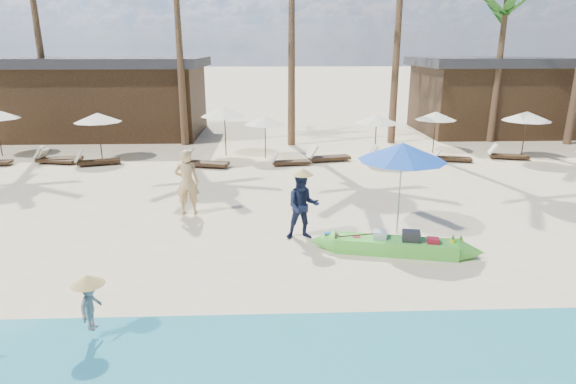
{
  "coord_description": "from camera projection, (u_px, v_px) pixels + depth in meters",
  "views": [
    {
      "loc": [
        1.0,
        -10.54,
        4.84
      ],
      "look_at": [
        1.5,
        2.0,
        1.06
      ],
      "focal_mm": 30.0,
      "sensor_mm": 36.0,
      "label": 1
    }
  ],
  "objects": [
    {
      "name": "lounger_7_left",
      "position": [
        388.0,
        157.0,
        21.05
      ],
      "size": [
        1.99,
        0.69,
        0.67
      ],
      "rotation": [
        0.0,
        0.0,
        -0.04
      ],
      "color": "#3A2617",
      "rests_on": "ground"
    },
    {
      "name": "resort_parasol_4",
      "position": [
        98.0,
        117.0,
        21.12
      ],
      "size": [
        2.03,
        2.03,
        2.09
      ],
      "color": "#3A2617",
      "rests_on": "ground"
    },
    {
      "name": "vendor_yellow",
      "position": [
        91.0,
        305.0,
        8.19
      ],
      "size": [
        0.42,
        0.63,
        0.91
      ],
      "primitive_type": "imported",
      "rotation": [
        0.0,
        0.0,
        1.42
      ],
      "color": "gray",
      "rests_on": "ground"
    },
    {
      "name": "vendor_green",
      "position": [
        303.0,
        206.0,
        12.48
      ],
      "size": [
        0.89,
        0.7,
        1.79
      ],
      "primitive_type": "imported",
      "rotation": [
        0.0,
        0.0,
        0.03
      ],
      "color": "#161E3D",
      "rests_on": "ground"
    },
    {
      "name": "lounger_5_left",
      "position": [
        203.0,
        162.0,
        20.21
      ],
      "size": [
        2.05,
        1.06,
        0.67
      ],
      "rotation": [
        0.0,
        0.0,
        -0.24
      ],
      "color": "#3A2617",
      "rests_on": "ground"
    },
    {
      "name": "lounger_4_left",
      "position": [
        56.0,
        158.0,
        20.95
      ],
      "size": [
        2.03,
        0.87,
        0.67
      ],
      "rotation": [
        0.0,
        0.0,
        0.14
      ],
      "color": "#3A2617",
      "rests_on": "ground"
    },
    {
      "name": "blue_umbrella",
      "position": [
        402.0,
        152.0,
        12.48
      ],
      "size": [
        2.31,
        2.31,
        2.48
      ],
      "color": "#99999E",
      "rests_on": "ground"
    },
    {
      "name": "green_canoe",
      "position": [
        395.0,
        245.0,
        11.74
      ],
      "size": [
        4.67,
        1.33,
        0.6
      ],
      "rotation": [
        0.0,
        0.0,
        -0.22
      ],
      "color": "#57D240",
      "rests_on": "ground"
    },
    {
      "name": "pavilion_west",
      "position": [
        110.0,
        96.0,
        27.25
      ],
      "size": [
        10.8,
        6.6,
        4.3
      ],
      "color": "#3A2617",
      "rests_on": "ground"
    },
    {
      "name": "lounger_8_left",
      "position": [
        451.0,
        157.0,
        21.22
      ],
      "size": [
        1.69,
        0.8,
        0.55
      ],
      "rotation": [
        0.0,
        0.0,
        -0.2
      ],
      "color": "#3A2617",
      "rests_on": "ground"
    },
    {
      "name": "lounger_9_left",
      "position": [
        506.0,
        155.0,
        21.69
      ],
      "size": [
        1.82,
        0.96,
        0.59
      ],
      "rotation": [
        0.0,
        0.0,
        -0.26
      ],
      "color": "#3A2617",
      "rests_on": "ground"
    },
    {
      "name": "resort_parasol_9",
      "position": [
        527.0,
        116.0,
        21.19
      ],
      "size": [
        2.08,
        2.08,
        2.14
      ],
      "color": "#3A2617",
      "rests_on": "ground"
    },
    {
      "name": "resort_parasol_8",
      "position": [
        436.0,
        116.0,
        22.52
      ],
      "size": [
        1.91,
        1.91,
        1.96
      ],
      "color": "#3A2617",
      "rests_on": "ground"
    },
    {
      "name": "lounger_4_right",
      "position": [
        96.0,
        161.0,
        20.52
      ],
      "size": [
        1.91,
        1.08,
        0.62
      ],
      "rotation": [
        0.0,
        0.0,
        0.3
      ],
      "color": "#3A2617",
      "rests_on": "ground"
    },
    {
      "name": "resort_parasol_5",
      "position": [
        224.0,
        112.0,
        21.99
      ],
      "size": [
        2.18,
        2.18,
        2.25
      ],
      "color": "#3A2617",
      "rests_on": "ground"
    },
    {
      "name": "pavilion_east",
      "position": [
        491.0,
        95.0,
        28.08
      ],
      "size": [
        8.8,
        6.6,
        4.3
      ],
      "color": "#3A2617",
      "rests_on": "ground"
    },
    {
      "name": "resort_parasol_6",
      "position": [
        265.0,
        120.0,
        21.36
      ],
      "size": [
        1.86,
        1.86,
        1.92
      ],
      "color": "#3A2617",
      "rests_on": "ground"
    },
    {
      "name": "lounger_3_right",
      "position": [
        56.0,
        159.0,
        20.82
      ],
      "size": [
        1.72,
        0.84,
        0.56
      ],
      "rotation": [
        0.0,
        0.0,
        -0.21
      ],
      "color": "#3A2617",
      "rests_on": "ground"
    },
    {
      "name": "lounger_6_left",
      "position": [
        288.0,
        161.0,
        20.51
      ],
      "size": [
        1.73,
        0.76,
        0.57
      ],
      "rotation": [
        0.0,
        0.0,
        0.15
      ],
      "color": "#3A2617",
      "rests_on": "ground"
    },
    {
      "name": "tourist",
      "position": [
        187.0,
        182.0,
        14.32
      ],
      "size": [
        0.74,
        0.49,
        1.98
      ],
      "primitive_type": "imported",
      "rotation": [
        0.0,
        0.0,
        3.17
      ],
      "color": "tan",
      "rests_on": "ground"
    },
    {
      "name": "resort_parasol_7",
      "position": [
        377.0,
        119.0,
        21.09
      ],
      "size": [
        1.97,
        1.97,
        2.03
      ],
      "color": "#3A2617",
      "rests_on": "ground"
    },
    {
      "name": "lounger_6_right",
      "position": [
        326.0,
        157.0,
        21.2
      ],
      "size": [
        2.01,
        1.01,
        0.65
      ],
      "rotation": [
        0.0,
        0.0,
        0.23
      ],
      "color": "#3A2617",
      "rests_on": "ground"
    },
    {
      "name": "lounger_7_right",
      "position": [
        407.0,
        161.0,
        20.49
      ],
      "size": [
        1.91,
        0.64,
        0.64
      ],
      "rotation": [
        0.0,
        0.0,
        0.03
      ],
      "color": "#3A2617",
      "rests_on": "ground"
    },
    {
      "name": "ground",
      "position": [
        229.0,
        260.0,
        11.44
      ],
      "size": [
        240.0,
        240.0,
        0.0
      ],
      "primitive_type": "plane",
      "color": "beige",
      "rests_on": "ground"
    },
    {
      "name": "palm_6",
      "position": [
        507.0,
        1.0,
        23.78
      ],
      "size": [
        2.08,
        2.08,
        8.51
      ],
      "color": "brown",
      "rests_on": "ground"
    }
  ]
}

